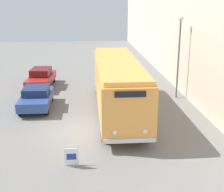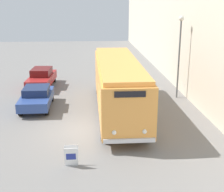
{
  "view_description": "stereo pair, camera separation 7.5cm",
  "coord_description": "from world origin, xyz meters",
  "views": [
    {
      "loc": [
        0.2,
        -15.99,
        6.92
      ],
      "look_at": [
        1.48,
        0.1,
        1.97
      ],
      "focal_mm": 50.0,
      "sensor_mm": 36.0,
      "label": 1
    },
    {
      "loc": [
        0.27,
        -15.99,
        6.92
      ],
      "look_at": [
        1.48,
        0.1,
        1.97
      ],
      "focal_mm": 50.0,
      "sensor_mm": 36.0,
      "label": 2
    }
  ],
  "objects": [
    {
      "name": "parked_car_mid",
      "position": [
        -3.67,
        9.58,
        0.78
      ],
      "size": [
        2.06,
        4.7,
        1.55
      ],
      "rotation": [
        0.0,
        0.0,
        -0.07
      ],
      "color": "black",
      "rests_on": "ground_plane"
    },
    {
      "name": "vintage_bus",
      "position": [
        2.08,
        2.91,
        1.92
      ],
      "size": [
        2.59,
        11.39,
        3.39
      ],
      "color": "black",
      "rests_on": "ground_plane"
    },
    {
      "name": "sign_board",
      "position": [
        -0.59,
        -3.72,
        0.43
      ],
      "size": [
        0.6,
        0.34,
        0.9
      ],
      "color": "gray",
      "rests_on": "ground_plane"
    },
    {
      "name": "building_wall_right",
      "position": [
        7.6,
        10.0,
        3.88
      ],
      "size": [
        0.3,
        60.0,
        7.76
      ],
      "color": "beige",
      "rests_on": "ground_plane"
    },
    {
      "name": "ground_plane",
      "position": [
        0.0,
        0.0,
        0.0
      ],
      "size": [
        80.0,
        80.0,
        0.0
      ],
      "primitive_type": "plane",
      "color": "slate"
    },
    {
      "name": "streetlamp",
      "position": [
        6.74,
        5.77,
        3.88
      ],
      "size": [
        0.36,
        0.36,
        5.91
      ],
      "color": "#595E60",
      "rests_on": "ground_plane"
    },
    {
      "name": "parked_car_near",
      "position": [
        -3.25,
        4.16,
        0.75
      ],
      "size": [
        1.93,
        4.21,
        1.44
      ],
      "rotation": [
        0.0,
        0.0,
        0.01
      ],
      "color": "black",
      "rests_on": "ground_plane"
    }
  ]
}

